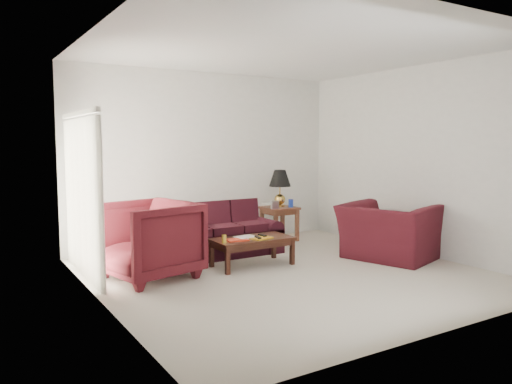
{
  "coord_description": "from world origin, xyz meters",
  "views": [
    {
      "loc": [
        -3.86,
        -5.45,
        1.78
      ],
      "look_at": [
        0.0,
        0.85,
        1.05
      ],
      "focal_mm": 35.0,
      "sensor_mm": 36.0,
      "label": 1
    }
  ],
  "objects_px": {
    "floor_lamp": "(86,204)",
    "armchair_left": "(148,240)",
    "coffee_table": "(252,252)",
    "sofa": "(220,231)",
    "armchair_right": "(388,232)",
    "end_table": "(279,224)"
  },
  "relations": [
    {
      "from": "floor_lamp",
      "to": "armchair_left",
      "type": "xyz_separation_m",
      "value": [
        0.49,
        -1.28,
        -0.37
      ]
    },
    {
      "from": "armchair_left",
      "to": "coffee_table",
      "type": "distance_m",
      "value": 1.55
    },
    {
      "from": "sofa",
      "to": "armchair_right",
      "type": "bearing_deg",
      "value": -40.53
    },
    {
      "from": "sofa",
      "to": "armchair_right",
      "type": "xyz_separation_m",
      "value": [
        2.09,
        -1.57,
        0.02
      ]
    },
    {
      "from": "floor_lamp",
      "to": "armchair_right",
      "type": "xyz_separation_m",
      "value": [
        4.0,
        -2.13,
        -0.47
      ]
    },
    {
      "from": "end_table",
      "to": "floor_lamp",
      "type": "relative_size",
      "value": 0.35
    },
    {
      "from": "floor_lamp",
      "to": "end_table",
      "type": "bearing_deg",
      "value": -0.66
    },
    {
      "from": "end_table",
      "to": "floor_lamp",
      "type": "bearing_deg",
      "value": 179.34
    },
    {
      "from": "floor_lamp",
      "to": "coffee_table",
      "type": "xyz_separation_m",
      "value": [
        2.0,
        -1.4,
        -0.68
      ]
    },
    {
      "from": "coffee_table",
      "to": "armchair_right",
      "type": "bearing_deg",
      "value": -30.22
    },
    {
      "from": "end_table",
      "to": "armchair_left",
      "type": "distance_m",
      "value": 3.17
    },
    {
      "from": "armchair_left",
      "to": "armchair_right",
      "type": "distance_m",
      "value": 3.61
    },
    {
      "from": "sofa",
      "to": "armchair_left",
      "type": "height_order",
      "value": "armchair_left"
    },
    {
      "from": "end_table",
      "to": "armchair_right",
      "type": "bearing_deg",
      "value": -74.14
    },
    {
      "from": "sofa",
      "to": "coffee_table",
      "type": "relative_size",
      "value": 1.67
    },
    {
      "from": "armchair_right",
      "to": "sofa",
      "type": "bearing_deg",
      "value": 35.37
    },
    {
      "from": "coffee_table",
      "to": "sofa",
      "type": "bearing_deg",
      "value": 86.53
    },
    {
      "from": "end_table",
      "to": "armchair_right",
      "type": "relative_size",
      "value": 0.48
    },
    {
      "from": "floor_lamp",
      "to": "coffee_table",
      "type": "height_order",
      "value": "floor_lamp"
    },
    {
      "from": "sofa",
      "to": "coffee_table",
      "type": "xyz_separation_m",
      "value": [
        0.1,
        -0.84,
        -0.19
      ]
    },
    {
      "from": "floor_lamp",
      "to": "armchair_right",
      "type": "distance_m",
      "value": 4.55
    },
    {
      "from": "armchair_left",
      "to": "sofa",
      "type": "bearing_deg",
      "value": 103.79
    }
  ]
}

